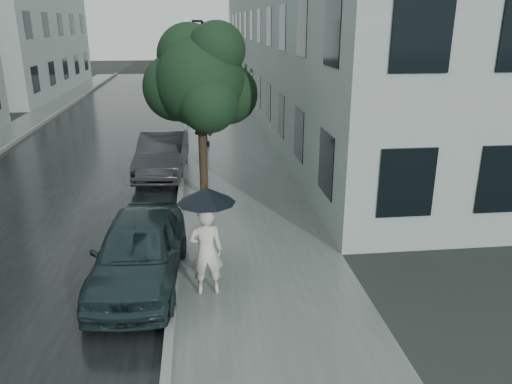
{
  "coord_description": "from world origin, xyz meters",
  "views": [
    {
      "loc": [
        -0.99,
        -8.01,
        4.81
      ],
      "look_at": [
        0.2,
        2.13,
        1.3
      ],
      "focal_mm": 35.0,
      "sensor_mm": 36.0,
      "label": 1
    }
  ],
  "objects": [
    {
      "name": "asphalt_road",
      "position": [
        -5.08,
        12.0,
        0.0
      ],
      "size": [
        6.85,
        60.0,
        0.0
      ],
      "primitive_type": "cube",
      "color": "black",
      "rests_on": "ground"
    },
    {
      "name": "kerb_far",
      "position": [
        -8.57,
        12.0,
        0.07
      ],
      "size": [
        0.15,
        60.0,
        0.15
      ],
      "primitive_type": "cube",
      "color": "slate",
      "rests_on": "ground"
    },
    {
      "name": "sidewalk",
      "position": [
        0.25,
        12.0,
        0.0
      ],
      "size": [
        3.5,
        60.0,
        0.01
      ],
      "primitive_type": "cube",
      "color": "slate",
      "rests_on": "ground"
    },
    {
      "name": "building_near",
      "position": [
        5.47,
        19.5,
        4.5
      ],
      "size": [
        7.02,
        36.0,
        9.0
      ],
      "color": "gray",
      "rests_on": "ground"
    },
    {
      "name": "lamp_post",
      "position": [
        -0.85,
        11.84,
        2.83
      ],
      "size": [
        0.83,
        0.43,
        4.92
      ],
      "rotation": [
        0.0,
        0.0,
        0.25
      ],
      "color": "black",
      "rests_on": "ground"
    },
    {
      "name": "kerb_near",
      "position": [
        -1.57,
        12.0,
        0.07
      ],
      "size": [
        0.15,
        60.0,
        0.15
      ],
      "primitive_type": "cube",
      "color": "slate",
      "rests_on": "ground"
    },
    {
      "name": "street_tree",
      "position": [
        -0.89,
        5.81,
        3.29
      ],
      "size": [
        3.18,
        2.89,
        4.85
      ],
      "color": "#332619",
      "rests_on": "ground"
    },
    {
      "name": "ground",
      "position": [
        0.0,
        0.0,
        0.0
      ],
      "size": [
        120.0,
        120.0,
        0.0
      ],
      "primitive_type": "plane",
      "color": "black",
      "rests_on": "ground"
    },
    {
      "name": "pedestrian",
      "position": [
        -0.93,
        0.25,
        0.85
      ],
      "size": [
        0.63,
        0.43,
        1.68
      ],
      "primitive_type": "imported",
      "rotation": [
        0.0,
        0.0,
        3.19
      ],
      "color": "#BCB3A5",
      "rests_on": "sidewalk"
    },
    {
      "name": "building_far_b",
      "position": [
        -13.77,
        30.0,
        4.0
      ],
      "size": [
        7.02,
        18.0,
        8.0
      ],
      "color": "gray",
      "rests_on": "ground"
    },
    {
      "name": "car_near",
      "position": [
        -2.2,
        0.8,
        0.67
      ],
      "size": [
        1.82,
        4.02,
        1.34
      ],
      "primitive_type": "imported",
      "rotation": [
        0.0,
        0.0,
        -0.06
      ],
      "color": "#1B2C2F",
      "rests_on": "ground"
    },
    {
      "name": "car_far",
      "position": [
        -2.2,
        8.14,
        0.68
      ],
      "size": [
        1.67,
        4.14,
        1.34
      ],
      "primitive_type": "imported",
      "rotation": [
        0.0,
        0.0,
        -0.06
      ],
      "color": "#222427",
      "rests_on": "ground"
    },
    {
      "name": "umbrella",
      "position": [
        -0.9,
        0.23,
        1.93
      ],
      "size": [
        1.32,
        1.32,
        1.19
      ],
      "rotation": [
        0.0,
        0.0,
        0.32
      ],
      "color": "black",
      "rests_on": "ground"
    }
  ]
}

